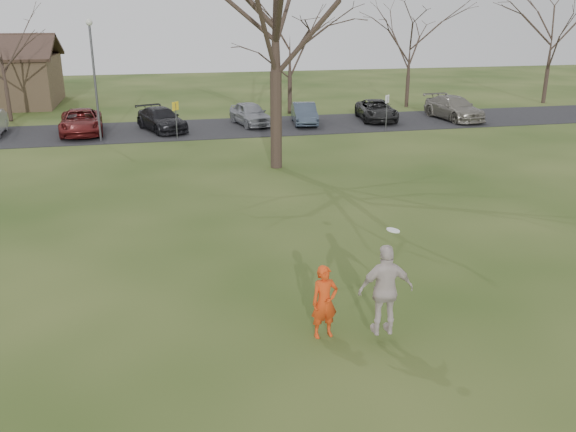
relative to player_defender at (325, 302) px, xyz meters
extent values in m
plane|color=#1E380F|center=(0.05, -0.34, -0.81)|extent=(120.00, 120.00, 0.00)
cube|color=black|center=(0.05, 24.66, -0.79)|extent=(62.00, 6.50, 0.04)
imported|color=red|center=(0.00, 0.00, 0.00)|extent=(0.63, 0.45, 1.61)
imported|color=maroon|center=(-7.11, 24.55, -0.09)|extent=(2.58, 5.04, 1.36)
imported|color=black|center=(-2.67, 24.57, -0.12)|extent=(3.24, 4.83, 1.30)
imported|color=gray|center=(2.66, 25.19, -0.08)|extent=(2.36, 4.27, 1.38)
imported|color=#333E4C|center=(5.94, 24.76, -0.13)|extent=(1.89, 4.02, 1.27)
imported|color=black|center=(10.75, 25.05, -0.13)|extent=(2.78, 4.84, 1.27)
imported|color=slate|center=(15.71, 24.27, -0.05)|extent=(2.50, 5.15, 1.44)
imported|color=beige|center=(1.15, -0.51, 0.39)|extent=(1.18, 0.55, 1.97)
cylinder|color=white|center=(1.22, -0.53, 1.70)|extent=(0.27, 0.27, 0.08)
cylinder|color=#47474C|center=(-5.95, 22.16, 2.19)|extent=(0.12, 0.12, 6.00)
sphere|color=beige|center=(-5.95, 22.16, 5.29)|extent=(0.34, 0.34, 0.34)
cylinder|color=#47474C|center=(-1.95, 21.66, 0.19)|extent=(0.06, 0.06, 2.00)
cube|color=yellow|center=(-1.95, 21.66, 1.04)|extent=(0.35, 0.35, 0.45)
cylinder|color=#47474C|center=(10.05, 21.66, 0.19)|extent=(0.06, 0.06, 2.00)
cube|color=silver|center=(10.05, 21.66, 1.04)|extent=(0.35, 0.35, 0.45)
camera|label=1|loc=(-3.30, -10.90, 5.79)|focal=37.41mm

